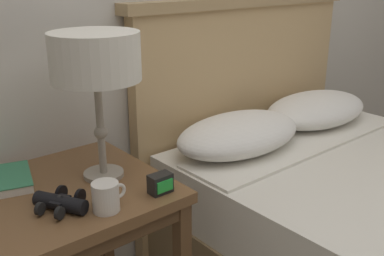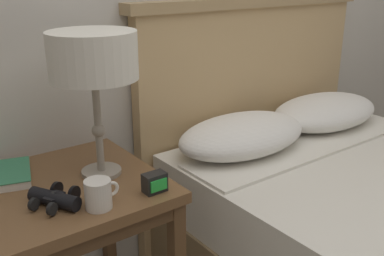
% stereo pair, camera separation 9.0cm
% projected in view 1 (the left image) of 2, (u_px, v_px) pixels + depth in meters
% --- Properties ---
extents(nightstand, '(0.58, 0.58, 0.62)m').
position_uv_depth(nightstand, '(69.00, 210.00, 1.42)').
color(nightstand, brown).
rests_on(nightstand, ground_plane).
extents(table_lamp, '(0.27, 0.27, 0.47)m').
position_uv_depth(table_lamp, '(96.00, 61.00, 1.34)').
color(table_lamp, gray).
rests_on(table_lamp, nightstand).
extents(book_on_nightstand, '(0.20, 0.24, 0.03)m').
position_uv_depth(book_on_nightstand, '(5.00, 180.00, 1.41)').
color(book_on_nightstand, silver).
rests_on(book_on_nightstand, nightstand).
extents(binoculars_pair, '(0.16, 0.16, 0.05)m').
position_uv_depth(binoculars_pair, '(61.00, 202.00, 1.26)').
color(binoculars_pair, black).
rests_on(binoculars_pair, nightstand).
extents(coffee_mug, '(0.10, 0.08, 0.08)m').
position_uv_depth(coffee_mug, '(106.00, 197.00, 1.25)').
color(coffee_mug, silver).
rests_on(coffee_mug, nightstand).
extents(alarm_clock, '(0.07, 0.05, 0.06)m').
position_uv_depth(alarm_clock, '(161.00, 184.00, 1.35)').
color(alarm_clock, black).
rests_on(alarm_clock, nightstand).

